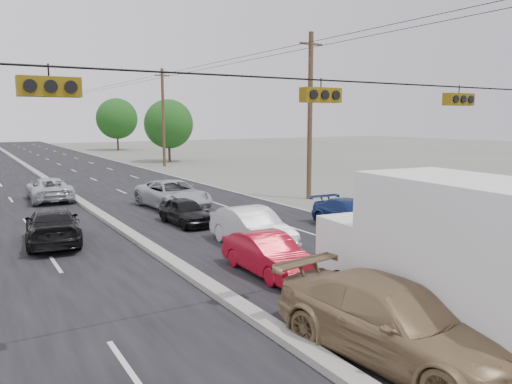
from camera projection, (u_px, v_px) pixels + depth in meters
ground at (266, 328)px, 11.79m from camera, size 200.00×200.00×0.00m
road_surface at (53, 185)px, 37.26m from camera, size 20.00×160.00×0.02m
center_median at (53, 184)px, 37.25m from camera, size 0.50×160.00×0.20m
utility_pole_right_b at (310, 115)px, 30.14m from camera, size 1.60×0.30×10.00m
utility_pole_right_c at (163, 117)px, 51.36m from camera, size 1.60×0.30×10.00m
traffic_signals at (317, 93)px, 11.71m from camera, size 25.00×0.30×0.54m
tree_right_mid at (169, 124)px, 56.99m from camera, size 5.60×5.60×7.14m
tree_right_far at (117, 119)px, 78.63m from camera, size 6.40×6.40×8.16m
box_truck at (448, 253)px, 11.38m from camera, size 3.14×7.33×3.62m
tan_sedan at (393, 322)px, 10.16m from camera, size 2.91×5.69×1.58m
red_sedan at (268, 255)px, 15.78m from camera, size 1.37×3.90×1.28m
queue_car_a at (185, 212)px, 23.17m from camera, size 1.63×3.70×1.24m
queue_car_b at (252, 228)px, 19.09m from camera, size 1.68×4.55×1.49m
queue_car_c at (173, 195)px, 27.38m from camera, size 3.04×5.75×1.54m
queue_car_d at (352, 215)px, 22.13m from camera, size 2.11×4.63×1.31m
oncoming_near at (53, 226)px, 19.63m from camera, size 2.55×5.08×1.42m
oncoming_far at (49, 189)px, 29.98m from camera, size 2.47×5.09×1.39m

